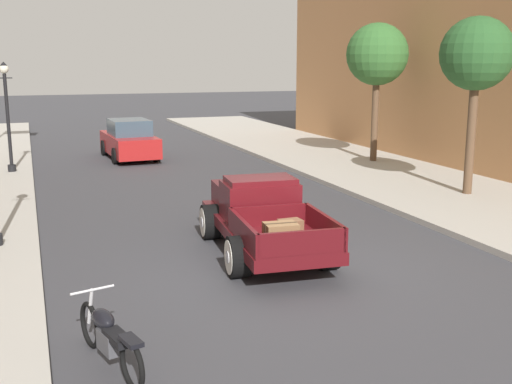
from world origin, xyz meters
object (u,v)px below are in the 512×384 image
at_px(street_lamp_far, 7,109).
at_px(street_tree_nearest, 477,56).
at_px(street_tree_second, 377,55).
at_px(hotrod_truck_maroon, 261,216).
at_px(motorcycle_parked, 109,336).
at_px(car_background_red, 129,140).

relative_size(street_lamp_far, street_tree_nearest, 0.75).
bearing_deg(street_lamp_far, street_tree_second, -9.63).
relative_size(street_tree_nearest, street_tree_second, 0.96).
relative_size(hotrod_truck_maroon, motorcycle_parked, 2.44).
bearing_deg(street_tree_second, street_lamp_far, 170.37).
bearing_deg(street_tree_nearest, hotrod_truck_maroon, -160.22).
distance_m(street_lamp_far, street_tree_nearest, 15.59).
relative_size(car_background_red, street_lamp_far, 1.14).
height_order(hotrod_truck_maroon, street_lamp_far, street_lamp_far).
distance_m(motorcycle_parked, street_lamp_far, 15.94).
height_order(street_lamp_far, street_tree_second, street_tree_second).
distance_m(hotrod_truck_maroon, street_lamp_far, 12.69).
bearing_deg(street_tree_second, street_tree_nearest, -95.43).
height_order(motorcycle_parked, street_tree_nearest, street_tree_nearest).
xyz_separation_m(hotrod_truck_maroon, street_tree_nearest, (7.59, 2.73, 3.41)).
distance_m(street_lamp_far, street_tree_second, 13.73).
bearing_deg(car_background_red, street_lamp_far, -150.73).
relative_size(hotrod_truck_maroon, street_lamp_far, 1.31).
height_order(street_tree_nearest, street_tree_second, street_tree_second).
relative_size(motorcycle_parked, street_lamp_far, 0.54).
relative_size(motorcycle_parked, street_tree_second, 0.39).
bearing_deg(street_tree_nearest, street_lamp_far, 145.71).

